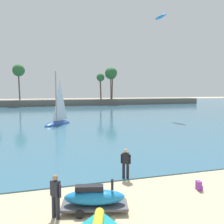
% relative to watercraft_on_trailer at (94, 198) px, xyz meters
% --- Properties ---
extents(sea, '(220.00, 102.99, 0.06)m').
position_rel_watercraft_on_trailer_xyz_m(sea, '(0.55, 54.26, -0.49)').
color(sea, '#386B84').
rests_on(sea, ground).
extents(palm_headland, '(98.04, 6.08, 12.56)m').
position_rel_watercraft_on_trailer_xyz_m(palm_headland, '(-0.55, 65.76, 1.98)').
color(palm_headland, '#605B54').
rests_on(palm_headland, ground).
extents(watercraft_on_trailer, '(2.77, 1.61, 1.28)m').
position_rel_watercraft_on_trailer_xyz_m(watercraft_on_trailer, '(0.00, 0.00, 0.00)').
color(watercraft_on_trailer, '#4C4C51').
rests_on(watercraft_on_trailer, ground).
extents(person_rigging_by_gear, '(0.38, 0.44, 1.67)m').
position_rel_watercraft_on_trailer_xyz_m(person_rigging_by_gear, '(-1.49, -0.13, 0.38)').
color(person_rigging_by_gear, '#23232D').
rests_on(person_rigging_by_gear, ground).
extents(person_at_waterline, '(0.48, 0.35, 1.67)m').
position_rel_watercraft_on_trailer_xyz_m(person_at_waterline, '(2.40, 2.94, 0.38)').
color(person_at_waterline, black).
rests_on(person_at_waterline, ground).
extents(backpack_by_trailer, '(0.31, 0.33, 0.44)m').
position_rel_watercraft_on_trailer_xyz_m(backpack_by_trailer, '(5.25, 0.56, -0.31)').
color(backpack_by_trailer, purple).
rests_on(backpack_by_trailer, ground).
extents(sailboat_mid_bay, '(4.61, 5.02, 7.62)m').
position_rel_watercraft_on_trailer_xyz_m(sailboat_mid_bay, '(0.71, 24.94, 0.23)').
color(sailboat_mid_bay, '#234793').
rests_on(sailboat_mid_bay, sea).
extents(kite_aloft_high_over_bay, '(1.27, 3.30, 0.71)m').
position_rel_watercraft_on_trailer_xyz_m(kite_aloft_high_over_bay, '(18.79, 30.66, 16.70)').
color(kite_aloft_high_over_bay, '#237FD1').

